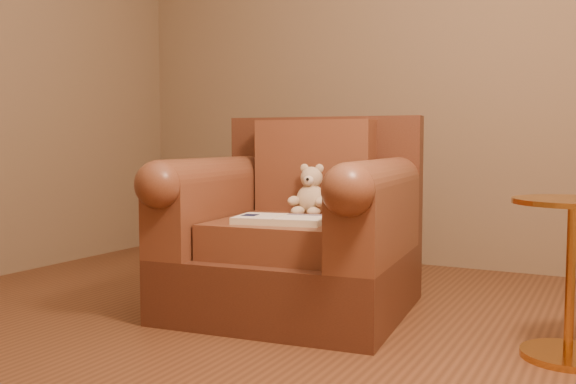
% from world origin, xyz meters
% --- Properties ---
extents(floor, '(4.00, 4.00, 0.00)m').
position_xyz_m(floor, '(0.00, 0.00, 0.00)').
color(floor, brown).
rests_on(floor, ground).
extents(armchair, '(1.12, 1.08, 0.93)m').
position_xyz_m(armchair, '(-0.09, 0.62, 0.36)').
color(armchair, '#512A1B').
rests_on(armchair, floor).
extents(teddy_bear, '(0.18, 0.21, 0.25)m').
position_xyz_m(teddy_bear, '(-0.06, 0.71, 0.54)').
color(teddy_bear, '#D0B591').
rests_on(teddy_bear, armchair).
extents(guidebook, '(0.43, 0.30, 0.03)m').
position_xyz_m(guidebook, '(-0.04, 0.37, 0.46)').
color(guidebook, beige).
rests_on(guidebook, armchair).
extents(side_table, '(0.42, 0.42, 0.59)m').
position_xyz_m(side_table, '(1.12, 0.44, 0.32)').
color(side_table, '#C18235').
rests_on(side_table, floor).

